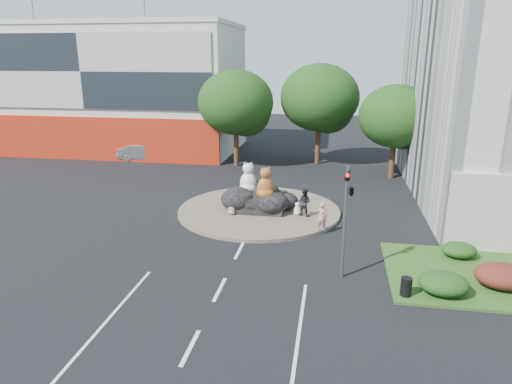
% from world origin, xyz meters
% --- Properties ---
extents(ground, '(120.00, 120.00, 0.00)m').
position_xyz_m(ground, '(0.00, 0.00, 0.00)').
color(ground, black).
rests_on(ground, ground).
extents(roundabout_island, '(10.00, 10.00, 0.20)m').
position_xyz_m(roundabout_island, '(0.00, 10.00, 0.10)').
color(roundabout_island, brown).
rests_on(roundabout_island, ground).
extents(rock_plinth, '(3.20, 2.60, 0.90)m').
position_xyz_m(rock_plinth, '(0.00, 10.00, 0.65)').
color(rock_plinth, black).
rests_on(rock_plinth, roundabout_island).
extents(shophouse_block, '(25.20, 12.30, 17.40)m').
position_xyz_m(shophouse_block, '(-18.00, 27.91, 6.18)').
color(shophouse_block, silver).
rests_on(shophouse_block, ground).
extents(grass_verge, '(10.00, 6.00, 0.12)m').
position_xyz_m(grass_verge, '(12.00, 3.00, 0.06)').
color(grass_verge, '#274E1A').
rests_on(grass_verge, ground).
extents(tree_left, '(6.46, 6.46, 8.27)m').
position_xyz_m(tree_left, '(-3.93, 22.06, 5.25)').
color(tree_left, '#382314').
rests_on(tree_left, ground).
extents(tree_mid, '(6.84, 6.84, 8.76)m').
position_xyz_m(tree_mid, '(3.07, 24.06, 5.56)').
color(tree_mid, '#382314').
rests_on(tree_mid, ground).
extents(tree_right, '(5.70, 5.70, 7.30)m').
position_xyz_m(tree_right, '(9.07, 20.06, 4.63)').
color(tree_right, '#382314').
rests_on(tree_right, ground).
extents(hedge_near_green, '(2.00, 1.60, 0.90)m').
position_xyz_m(hedge_near_green, '(9.00, 1.00, 0.57)').
color(hedge_near_green, black).
rests_on(hedge_near_green, grass_verge).
extents(hedge_red, '(2.20, 1.76, 0.99)m').
position_xyz_m(hedge_red, '(11.50, 2.00, 0.61)').
color(hedge_red, '#451214').
rests_on(hedge_red, grass_verge).
extents(hedge_back_green, '(1.60, 1.28, 0.72)m').
position_xyz_m(hedge_back_green, '(10.50, 4.80, 0.48)').
color(hedge_back_green, black).
rests_on(hedge_back_green, grass_verge).
extents(traffic_light, '(0.44, 1.24, 5.00)m').
position_xyz_m(traffic_light, '(5.10, 2.00, 3.62)').
color(traffic_light, '#595B60').
rests_on(traffic_light, ground).
extents(street_lamp, '(2.34, 0.22, 8.06)m').
position_xyz_m(street_lamp, '(12.82, 8.00, 4.55)').
color(street_lamp, '#595B60').
rests_on(street_lamp, ground).
extents(cat_white, '(1.30, 1.16, 1.99)m').
position_xyz_m(cat_white, '(-0.74, 10.35, 2.10)').
color(cat_white, silver).
rests_on(cat_white, rock_plinth).
extents(cat_tabby, '(1.54, 1.48, 1.98)m').
position_xyz_m(cat_tabby, '(0.49, 9.45, 2.09)').
color(cat_tabby, '#B47125').
rests_on(cat_tabby, rock_plinth).
extents(kitten_calico, '(0.70, 0.70, 0.88)m').
position_xyz_m(kitten_calico, '(-1.43, 8.73, 0.64)').
color(kitten_calico, beige).
rests_on(kitten_calico, roundabout_island).
extents(kitten_white, '(0.54, 0.48, 0.80)m').
position_xyz_m(kitten_white, '(2.43, 9.35, 0.60)').
color(kitten_white, silver).
rests_on(kitten_white, roundabout_island).
extents(pedestrian_pink, '(0.60, 0.41, 1.58)m').
position_xyz_m(pedestrian_pink, '(3.93, 7.00, 0.99)').
color(pedestrian_pink, '#CA8391').
rests_on(pedestrian_pink, roundabout_island).
extents(pedestrian_dark, '(0.98, 0.88, 1.67)m').
position_xyz_m(pedestrian_dark, '(2.83, 9.24, 1.03)').
color(pedestrian_dark, black).
rests_on(pedestrian_dark, roundabout_island).
extents(parked_car, '(4.84, 1.83, 1.58)m').
position_xyz_m(parked_car, '(-12.80, 22.62, 0.79)').
color(parked_car, '#989A9F').
rests_on(parked_car, ground).
extents(litter_bin, '(0.46, 0.46, 0.77)m').
position_xyz_m(litter_bin, '(7.50, 0.60, 0.50)').
color(litter_bin, black).
rests_on(litter_bin, grass_verge).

